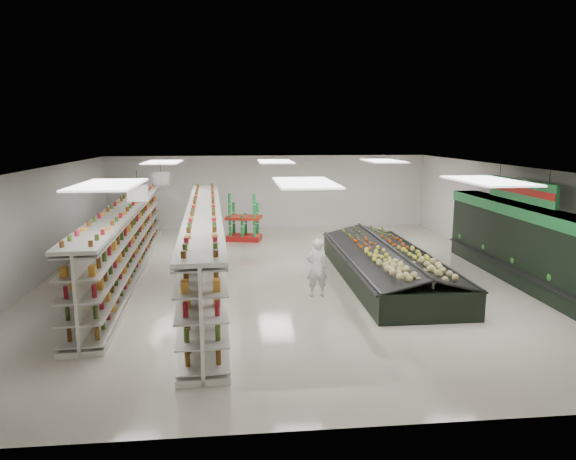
{
  "coord_description": "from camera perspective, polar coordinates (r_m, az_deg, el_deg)",
  "views": [
    {
      "loc": [
        -1.45,
        -14.6,
        4.19
      ],
      "look_at": [
        0.11,
        0.57,
        1.29
      ],
      "focal_mm": 32.0,
      "sensor_mm": 36.0,
      "label": 1
    }
  ],
  "objects": [
    {
      "name": "aisle_sign_near",
      "position": [
        12.9,
        -16.37,
        3.94
      ],
      "size": [
        0.52,
        0.06,
        0.75
      ],
      "color": "white",
      "rests_on": "ceiling"
    },
    {
      "name": "gondola_center",
      "position": [
        14.57,
        -9.23,
        -2.09
      ],
      "size": [
        1.51,
        12.35,
        2.14
      ],
      "rotation": [
        0.0,
        0.0,
        0.05
      ],
      "color": "white",
      "rests_on": "floor"
    },
    {
      "name": "ceiling",
      "position": [
        14.7,
        -0.19,
        6.92
      ],
      "size": [
        14.0,
        16.0,
        0.02
      ],
      "primitive_type": "cube",
      "color": "white",
      "rests_on": "wall_back"
    },
    {
      "name": "wall_front",
      "position": [
        7.24,
        6.18,
        -10.27
      ],
      "size": [
        14.0,
        0.02,
        3.2
      ],
      "primitive_type": "cube",
      "color": "silver",
      "rests_on": "floor"
    },
    {
      "name": "gondola_left",
      "position": [
        16.03,
        -17.5,
        -1.39
      ],
      "size": [
        1.45,
        11.97,
        2.07
      ],
      "rotation": [
        0.0,
        0.0,
        0.05
      ],
      "color": "white",
      "rests_on": "floor"
    },
    {
      "name": "wall_left",
      "position": [
        15.83,
        -26.29,
        0.24
      ],
      "size": [
        0.02,
        16.0,
        3.2
      ],
      "primitive_type": "cube",
      "color": "silver",
      "rests_on": "floor"
    },
    {
      "name": "soda_endcap",
      "position": [
        20.22,
        -4.92,
        1.18
      ],
      "size": [
        1.51,
        1.19,
        1.72
      ],
      "rotation": [
        0.0,
        0.0,
        -0.23
      ],
      "color": "#B11814",
      "rests_on": "floor"
    },
    {
      "name": "floor",
      "position": [
        15.26,
        -0.19,
        -5.16
      ],
      "size": [
        16.0,
        16.0,
        0.0
      ],
      "primitive_type": "plane",
      "color": "beige",
      "rests_on": "ground"
    },
    {
      "name": "aisle_sign_far",
      "position": [
        16.83,
        -13.94,
        5.56
      ],
      "size": [
        0.52,
        0.06,
        0.75
      ],
      "color": "white",
      "rests_on": "ceiling"
    },
    {
      "name": "wall_back",
      "position": [
        22.79,
        -2.18,
        4.24
      ],
      "size": [
        14.0,
        0.02,
        3.2
      ],
      "primitive_type": "cube",
      "color": "silver",
      "rests_on": "floor"
    },
    {
      "name": "hortifruti_banner",
      "position": [
        15.27,
        24.5,
        4.02
      ],
      "size": [
        0.12,
        3.2,
        0.95
      ],
      "color": "#217E39",
      "rests_on": "ceiling"
    },
    {
      "name": "shopper_main",
      "position": [
        13.25,
        3.23,
        -4.2
      ],
      "size": [
        0.6,
        0.43,
        1.54
      ],
      "primitive_type": "imported",
      "rotation": [
        0.0,
        0.0,
        3.25
      ],
      "color": "silver",
      "rests_on": "floor"
    },
    {
      "name": "produce_island",
      "position": [
        15.04,
        10.91,
        -3.69
      ],
      "size": [
        2.58,
        7.1,
        1.06
      ],
      "rotation": [
        0.0,
        0.0,
        -0.0
      ],
      "color": "black",
      "rests_on": "floor"
    },
    {
      "name": "shopper_background",
      "position": [
        19.34,
        -9.77,
        0.57
      ],
      "size": [
        0.55,
        0.83,
        1.63
      ],
      "primitive_type": "imported",
      "rotation": [
        0.0,
        0.0,
        1.66
      ],
      "color": "tan",
      "rests_on": "floor"
    },
    {
      "name": "produce_wall_case",
      "position": [
        15.62,
        25.0,
        -1.13
      ],
      "size": [
        0.93,
        8.0,
        2.2
      ],
      "color": "black",
      "rests_on": "floor"
    },
    {
      "name": "wall_right",
      "position": [
        17.06,
        23.91,
        1.11
      ],
      "size": [
        0.02,
        16.0,
        3.2
      ],
      "primitive_type": "cube",
      "color": "silver",
      "rests_on": "floor"
    }
  ]
}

